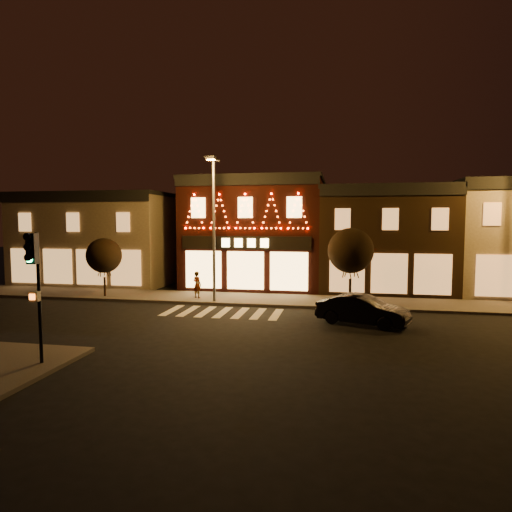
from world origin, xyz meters
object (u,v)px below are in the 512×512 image
(pedestrian, at_px, (197,285))
(streetlamp_mid, at_px, (213,218))
(dark_sedan, at_px, (363,310))
(traffic_signal_near, at_px, (35,272))

(pedestrian, bearing_deg, streetlamp_mid, 168.97)
(streetlamp_mid, xyz_separation_m, dark_sedan, (8.68, -3.86, -4.51))
(streetlamp_mid, relative_size, pedestrian, 5.06)
(streetlamp_mid, bearing_deg, dark_sedan, -12.31)
(dark_sedan, height_order, pedestrian, pedestrian)
(traffic_signal_near, distance_m, pedestrian, 13.83)
(dark_sedan, bearing_deg, traffic_signal_near, 147.80)
(dark_sedan, distance_m, pedestrian, 11.23)
(traffic_signal_near, xyz_separation_m, pedestrian, (1.20, 13.57, -2.34))
(streetlamp_mid, relative_size, dark_sedan, 1.96)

